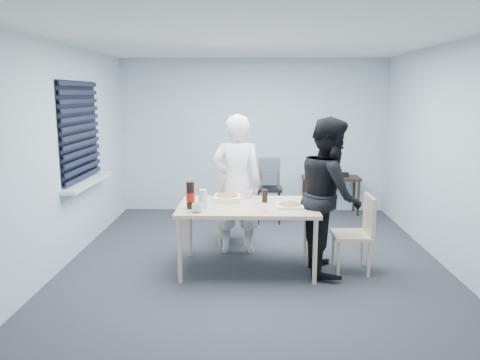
{
  "coord_description": "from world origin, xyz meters",
  "views": [
    {
      "loc": [
        -0.05,
        -5.51,
        2.02
      ],
      "look_at": [
        -0.18,
        0.1,
        0.98
      ],
      "focal_mm": 35.0,
      "sensor_mm": 36.0,
      "label": 1
    }
  ],
  "objects_px": {
    "dining_table": "(248,210)",
    "backpack": "(269,174)",
    "mug_b": "(249,194)",
    "soda_bottle": "(190,196)",
    "stool": "(269,194)",
    "chair_right": "(359,228)",
    "person_white": "(237,184)",
    "mug_a": "(197,208)",
    "chair_far": "(233,205)",
    "person_black": "(329,196)",
    "side_table": "(331,181)"
  },
  "relations": [
    {
      "from": "person_black",
      "to": "mug_b",
      "type": "relative_size",
      "value": 17.7
    },
    {
      "from": "dining_table",
      "to": "mug_b",
      "type": "xyz_separation_m",
      "value": [
        0.01,
        0.35,
        0.11
      ]
    },
    {
      "from": "backpack",
      "to": "mug_b",
      "type": "height_order",
      "value": "backpack"
    },
    {
      "from": "backpack",
      "to": "soda_bottle",
      "type": "relative_size",
      "value": 1.56
    },
    {
      "from": "soda_bottle",
      "to": "chair_far",
      "type": "bearing_deg",
      "value": 71.18
    },
    {
      "from": "side_table",
      "to": "chair_far",
      "type": "bearing_deg",
      "value": -136.18
    },
    {
      "from": "side_table",
      "to": "mug_a",
      "type": "bearing_deg",
      "value": -123.25
    },
    {
      "from": "chair_right",
      "to": "mug_a",
      "type": "distance_m",
      "value": 1.85
    },
    {
      "from": "dining_table",
      "to": "chair_far",
      "type": "xyz_separation_m",
      "value": [
        -0.21,
        1.06,
        -0.19
      ]
    },
    {
      "from": "person_black",
      "to": "side_table",
      "type": "distance_m",
      "value": 2.69
    },
    {
      "from": "person_black",
      "to": "backpack",
      "type": "relative_size",
      "value": 3.81
    },
    {
      "from": "person_white",
      "to": "stool",
      "type": "relative_size",
      "value": 3.17
    },
    {
      "from": "chair_far",
      "to": "mug_a",
      "type": "distance_m",
      "value": 1.47
    },
    {
      "from": "chair_far",
      "to": "person_black",
      "type": "relative_size",
      "value": 0.5
    },
    {
      "from": "dining_table",
      "to": "chair_far",
      "type": "bearing_deg",
      "value": 101.21
    },
    {
      "from": "dining_table",
      "to": "person_white",
      "type": "bearing_deg",
      "value": 103.5
    },
    {
      "from": "person_black",
      "to": "stool",
      "type": "distance_m",
      "value": 2.19
    },
    {
      "from": "backpack",
      "to": "chair_right",
      "type": "bearing_deg",
      "value": -85.88
    },
    {
      "from": "chair_right",
      "to": "mug_a",
      "type": "height_order",
      "value": "chair_right"
    },
    {
      "from": "mug_a",
      "to": "soda_bottle",
      "type": "height_order",
      "value": "soda_bottle"
    },
    {
      "from": "chair_right",
      "to": "person_white",
      "type": "relative_size",
      "value": 0.5
    },
    {
      "from": "person_black",
      "to": "soda_bottle",
      "type": "height_order",
      "value": "person_black"
    },
    {
      "from": "stool",
      "to": "mug_b",
      "type": "height_order",
      "value": "mug_b"
    },
    {
      "from": "backpack",
      "to": "mug_b",
      "type": "relative_size",
      "value": 4.65
    },
    {
      "from": "chair_far",
      "to": "side_table",
      "type": "xyz_separation_m",
      "value": [
        1.6,
        1.53,
        0.04
      ]
    },
    {
      "from": "dining_table",
      "to": "person_black",
      "type": "relative_size",
      "value": 0.89
    },
    {
      "from": "dining_table",
      "to": "mug_b",
      "type": "relative_size",
      "value": 15.68
    },
    {
      "from": "mug_a",
      "to": "chair_far",
      "type": "bearing_deg",
      "value": 76.92
    },
    {
      "from": "chair_right",
      "to": "person_white",
      "type": "bearing_deg",
      "value": 155.21
    },
    {
      "from": "person_white",
      "to": "mug_a",
      "type": "bearing_deg",
      "value": 67.36
    },
    {
      "from": "dining_table",
      "to": "stool",
      "type": "relative_size",
      "value": 2.81
    },
    {
      "from": "chair_far",
      "to": "chair_right",
      "type": "height_order",
      "value": "same"
    },
    {
      "from": "dining_table",
      "to": "person_black",
      "type": "bearing_deg",
      "value": -2.15
    },
    {
      "from": "dining_table",
      "to": "stool",
      "type": "xyz_separation_m",
      "value": [
        0.32,
        2.02,
        -0.25
      ]
    },
    {
      "from": "mug_b",
      "to": "soda_bottle",
      "type": "relative_size",
      "value": 0.34
    },
    {
      "from": "stool",
      "to": "person_white",
      "type": "bearing_deg",
      "value": -108.03
    },
    {
      "from": "mug_a",
      "to": "mug_b",
      "type": "distance_m",
      "value": 0.88
    },
    {
      "from": "person_black",
      "to": "mug_b",
      "type": "distance_m",
      "value": 0.99
    },
    {
      "from": "person_white",
      "to": "side_table",
      "type": "bearing_deg",
      "value": -127.52
    },
    {
      "from": "dining_table",
      "to": "backpack",
      "type": "height_order",
      "value": "backpack"
    },
    {
      "from": "person_white",
      "to": "soda_bottle",
      "type": "height_order",
      "value": "person_white"
    },
    {
      "from": "chair_right",
      "to": "soda_bottle",
      "type": "bearing_deg",
      "value": -176.4
    },
    {
      "from": "dining_table",
      "to": "backpack",
      "type": "relative_size",
      "value": 3.37
    },
    {
      "from": "person_white",
      "to": "person_black",
      "type": "bearing_deg",
      "value": 149.42
    },
    {
      "from": "person_black",
      "to": "soda_bottle",
      "type": "bearing_deg",
      "value": 95.24
    },
    {
      "from": "dining_table",
      "to": "person_white",
      "type": "xyz_separation_m",
      "value": [
        -0.14,
        0.6,
        0.18
      ]
    },
    {
      "from": "mug_a",
      "to": "chair_right",
      "type": "bearing_deg",
      "value": 9.01
    },
    {
      "from": "chair_far",
      "to": "person_white",
      "type": "xyz_separation_m",
      "value": [
        0.07,
        -0.46,
        0.37
      ]
    },
    {
      "from": "person_black",
      "to": "stool",
      "type": "height_order",
      "value": "person_black"
    },
    {
      "from": "person_black",
      "to": "mug_a",
      "type": "relative_size",
      "value": 14.39
    }
  ]
}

